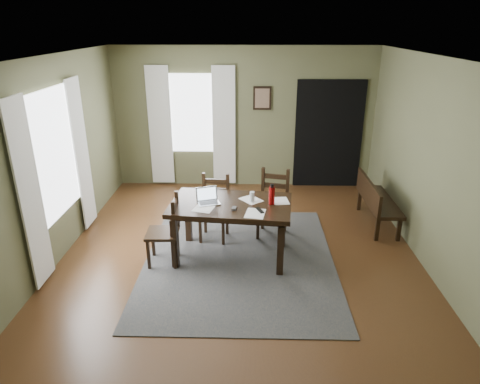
{
  "coord_description": "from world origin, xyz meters",
  "views": [
    {
      "loc": [
        0.14,
        -5.19,
        3.09
      ],
      "look_at": [
        0.0,
        0.3,
        0.9
      ],
      "focal_mm": 32.0,
      "sensor_mm": 36.0,
      "label": 1
    }
  ],
  "objects_px": {
    "dining_table": "(231,210)",
    "chair_back_left": "(214,209)",
    "chair_end": "(166,231)",
    "bench": "(375,199)",
    "water_bottle": "(272,195)",
    "chair_back_right": "(273,204)",
    "laptop": "(208,199)"
  },
  "relations": [
    {
      "from": "dining_table",
      "to": "chair_back_left",
      "type": "relative_size",
      "value": 1.75
    },
    {
      "from": "chair_end",
      "to": "bench",
      "type": "relative_size",
      "value": 0.73
    },
    {
      "from": "dining_table",
      "to": "water_bottle",
      "type": "distance_m",
      "value": 0.59
    },
    {
      "from": "water_bottle",
      "to": "chair_end",
      "type": "bearing_deg",
      "value": -173.11
    },
    {
      "from": "chair_back_right",
      "to": "bench",
      "type": "bearing_deg",
      "value": 26.22
    },
    {
      "from": "dining_table",
      "to": "bench",
      "type": "height_order",
      "value": "dining_table"
    },
    {
      "from": "chair_end",
      "to": "water_bottle",
      "type": "bearing_deg",
      "value": 94.8
    },
    {
      "from": "chair_end",
      "to": "water_bottle",
      "type": "height_order",
      "value": "water_bottle"
    },
    {
      "from": "chair_back_left",
      "to": "laptop",
      "type": "relative_size",
      "value": 2.78
    },
    {
      "from": "chair_back_left",
      "to": "laptop",
      "type": "xyz_separation_m",
      "value": [
        -0.04,
        -0.55,
        0.39
      ]
    },
    {
      "from": "chair_back_right",
      "to": "dining_table",
      "type": "bearing_deg",
      "value": -118.13
    },
    {
      "from": "dining_table",
      "to": "chair_end",
      "type": "height_order",
      "value": "chair_end"
    },
    {
      "from": "chair_back_right",
      "to": "bench",
      "type": "xyz_separation_m",
      "value": [
        1.66,
        0.4,
        -0.05
      ]
    },
    {
      "from": "chair_back_left",
      "to": "chair_end",
      "type": "bearing_deg",
      "value": -120.8
    },
    {
      "from": "chair_end",
      "to": "chair_back_right",
      "type": "xyz_separation_m",
      "value": [
        1.47,
        0.89,
        0.02
      ]
    },
    {
      "from": "chair_end",
      "to": "chair_back_left",
      "type": "distance_m",
      "value": 0.96
    },
    {
      "from": "chair_back_left",
      "to": "water_bottle",
      "type": "height_order",
      "value": "water_bottle"
    },
    {
      "from": "dining_table",
      "to": "chair_back_left",
      "type": "height_order",
      "value": "chair_back_left"
    },
    {
      "from": "chair_back_right",
      "to": "bench",
      "type": "height_order",
      "value": "chair_back_right"
    },
    {
      "from": "chair_back_left",
      "to": "chair_back_right",
      "type": "relative_size",
      "value": 0.96
    },
    {
      "from": "laptop",
      "to": "dining_table",
      "type": "bearing_deg",
      "value": -22.48
    },
    {
      "from": "laptop",
      "to": "water_bottle",
      "type": "height_order",
      "value": "water_bottle"
    },
    {
      "from": "chair_back_right",
      "to": "water_bottle",
      "type": "bearing_deg",
      "value": -82.29
    },
    {
      "from": "dining_table",
      "to": "bench",
      "type": "bearing_deg",
      "value": 31.83
    },
    {
      "from": "dining_table",
      "to": "chair_back_right",
      "type": "distance_m",
      "value": 0.96
    },
    {
      "from": "chair_end",
      "to": "laptop",
      "type": "xyz_separation_m",
      "value": [
        0.55,
        0.2,
        0.39
      ]
    },
    {
      "from": "chair_back_right",
      "to": "laptop",
      "type": "xyz_separation_m",
      "value": [
        -0.92,
        -0.69,
        0.37
      ]
    },
    {
      "from": "dining_table",
      "to": "water_bottle",
      "type": "bearing_deg",
      "value": 4.47
    },
    {
      "from": "laptop",
      "to": "chair_end",
      "type": "bearing_deg",
      "value": -178.7
    },
    {
      "from": "chair_back_left",
      "to": "chair_back_right",
      "type": "distance_m",
      "value": 0.9
    },
    {
      "from": "chair_end",
      "to": "bench",
      "type": "distance_m",
      "value": 3.39
    },
    {
      "from": "water_bottle",
      "to": "chair_back_left",
      "type": "bearing_deg",
      "value": 144.51
    }
  ]
}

